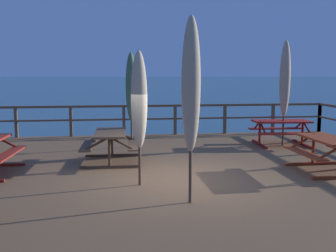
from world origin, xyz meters
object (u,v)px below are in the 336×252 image
(picnic_table_back_right, at_px, (281,127))
(patio_umbrella_short_back, at_px, (139,101))
(patio_umbrella_tall_back_left, at_px, (131,87))
(picnic_table_mid_right, at_px, (328,147))
(patio_umbrella_tall_mid_left, at_px, (285,79))
(patio_umbrella_short_front, at_px, (191,86))
(picnic_table_mid_left, at_px, (111,140))

(picnic_table_back_right, height_order, patio_umbrella_short_back, patio_umbrella_short_back)
(patio_umbrella_tall_back_left, bearing_deg, picnic_table_mid_right, -39.80)
(patio_umbrella_tall_mid_left, bearing_deg, patio_umbrella_short_back, -140.34)
(patio_umbrella_short_front, relative_size, patio_umbrella_tall_back_left, 1.12)
(picnic_table_mid_right, height_order, patio_umbrella_tall_mid_left, patio_umbrella_tall_mid_left)
(picnic_table_mid_left, xyz_separation_m, patio_umbrella_tall_back_left, (0.60, 1.97, 1.24))
(patio_umbrella_tall_back_left, bearing_deg, patio_umbrella_short_front, -81.51)
(picnic_table_back_right, relative_size, picnic_table_mid_right, 1.08)
(patio_umbrella_tall_back_left, bearing_deg, picnic_table_mid_left, -106.85)
(patio_umbrella_short_back, bearing_deg, picnic_table_mid_right, 7.69)
(patio_umbrella_short_front, distance_m, patio_umbrella_tall_back_left, 5.39)
(picnic_table_back_right, xyz_separation_m, patio_umbrella_tall_back_left, (-4.60, 0.24, 1.24))
(picnic_table_mid_left, relative_size, patio_umbrella_short_back, 0.65)
(patio_umbrella_tall_mid_left, bearing_deg, patio_umbrella_short_front, -127.31)
(picnic_table_mid_right, xyz_separation_m, patio_umbrella_tall_mid_left, (0.35, 3.26, 1.48))
(picnic_table_mid_right, distance_m, patio_umbrella_short_back, 4.46)
(patio_umbrella_short_front, bearing_deg, patio_umbrella_short_back, 123.71)
(picnic_table_mid_left, bearing_deg, patio_umbrella_tall_back_left, 73.15)
(patio_umbrella_tall_back_left, xyz_separation_m, patio_umbrella_short_back, (0.00, -4.14, -0.11))
(picnic_table_back_right, distance_m, patio_umbrella_tall_mid_left, 1.48)
(picnic_table_mid_right, height_order, patio_umbrella_short_front, patio_umbrella_short_front)
(patio_umbrella_short_front, bearing_deg, patio_umbrella_tall_mid_left, 52.69)
(picnic_table_mid_left, bearing_deg, patio_umbrella_tall_mid_left, 17.67)
(picnic_table_mid_right, xyz_separation_m, picnic_table_mid_left, (-4.87, 1.59, 0.00))
(picnic_table_back_right, height_order, patio_umbrella_tall_mid_left, patio_umbrella_tall_mid_left)
(patio_umbrella_tall_back_left, height_order, patio_umbrella_short_back, patio_umbrella_tall_back_left)
(patio_umbrella_tall_mid_left, relative_size, patio_umbrella_short_front, 1.01)
(picnic_table_mid_right, relative_size, patio_umbrella_tall_back_left, 0.59)
(picnic_table_mid_left, bearing_deg, patio_umbrella_short_back, -74.64)
(picnic_table_mid_left, xyz_separation_m, patio_umbrella_short_front, (1.39, -3.36, 1.45))
(patio_umbrella_tall_mid_left, distance_m, patio_umbrella_short_back, 6.02)
(picnic_table_back_right, bearing_deg, patio_umbrella_short_front, -126.74)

